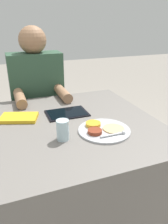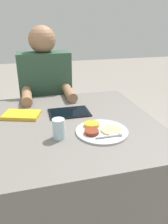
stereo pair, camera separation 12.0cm
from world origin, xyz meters
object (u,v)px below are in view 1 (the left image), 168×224
(thali_tray, at_px, (103,130))
(person_diner, at_px, (39,109))
(tablet_device, at_px, (67,113))
(red_notebook, at_px, (19,118))
(drinking_glass, at_px, (63,130))

(thali_tray, relative_size, person_diner, 0.22)
(tablet_device, bearing_deg, red_notebook, 175.36)
(red_notebook, relative_size, tablet_device, 0.96)
(thali_tray, relative_size, drinking_glass, 2.68)
(person_diner, relative_size, drinking_glass, 12.18)
(tablet_device, height_order, drinking_glass, drinking_glass)
(tablet_device, distance_m, drinking_glass, 0.31)
(thali_tray, relative_size, red_notebook, 1.13)
(thali_tray, xyz_separation_m, person_diner, (-0.20, 0.80, -0.16))
(thali_tray, height_order, person_diner, person_diner)
(person_diner, bearing_deg, thali_tray, -75.72)
(red_notebook, relative_size, drinking_glass, 2.36)
(red_notebook, relative_size, person_diner, 0.19)
(thali_tray, xyz_separation_m, tablet_device, (-0.11, 0.28, -0.00))
(person_diner, xyz_separation_m, drinking_glass, (-0.01, -0.81, 0.20))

